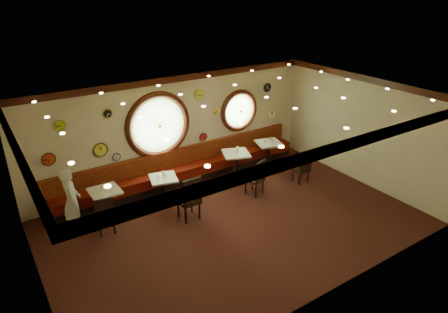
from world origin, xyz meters
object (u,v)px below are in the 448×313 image
Objects in this scene: condiment_a_pepper at (105,190)px; condiment_b_bottle at (163,173)px; table_c at (236,162)px; table_d at (268,151)px; condiment_d_salt at (265,141)px; condiment_a_bottle at (105,185)px; waiter at (72,201)px; condiment_b_salt at (158,177)px; condiment_c_pepper at (236,152)px; chair_a at (105,213)px; chair_c at (258,175)px; condiment_d_pepper at (272,141)px; chair_b at (190,196)px; condiment_b_pepper at (165,175)px; condiment_c_bottle at (237,149)px; table_b at (164,187)px; condiment_c_salt at (234,151)px; chair_d at (303,166)px; table_a at (106,201)px; condiment_a_salt at (102,189)px; condiment_d_bottle at (270,138)px.

condiment_b_bottle is at bearing 2.90° from condiment_a_pepper.
condiment_b_bottle reaches higher than table_c.
condiment_d_salt reaches higher than table_d.
condiment_d_salt is 0.72× the size of condiment_b_bottle.
waiter is (-0.90, -0.35, -0.02)m from condiment_a_bottle.
condiment_b_salt is 0.19m from condiment_b_bottle.
condiment_d_salt is 1.09× the size of condiment_c_pepper.
chair_c is at bearing 5.30° from chair_a.
table_d is 5.75m from chair_a.
chair_c is 6.48× the size of condiment_d_pepper.
chair_b is at bearing -107.09° from waiter.
condiment_b_bottle reaches higher than table_d.
condiment_c_bottle is at bearing 4.36° from condiment_b_pepper.
chair_c is at bearing -14.75° from condiment_a_pepper.
table_d is at bearing 131.02° from condiment_d_pepper.
table_b is at bearing -175.75° from condiment_c_bottle.
condiment_c_bottle is at bearing 21.52° from chair_a.
chair_a is at bearing -169.46° from condiment_c_salt.
condiment_b_bottle reaches higher than table_b.
chair_d is 2.05m from condiment_c_pepper.
condiment_c_pepper is 0.92× the size of condiment_d_pepper.
condiment_c_pepper is 0.66× the size of condiment_b_bottle.
condiment_b_bottle is (-0.03, 0.09, 0.02)m from condiment_b_pepper.
condiment_b_bottle is 0.08× the size of waiter.
condiment_b_pepper reaches higher than table_a.
condiment_d_salt is 5.30m from condiment_a_pepper.
condiment_d_pepper is (-0.03, 1.43, 0.31)m from chair_d.
condiment_a_pepper is at bearing -104.38° from condiment_a_bottle.
chair_c is at bearing -22.65° from condiment_b_salt.
condiment_b_bottle is (-2.44, -0.06, -0.05)m from condiment_c_pepper.
chair_a is (-0.24, -0.69, 0.07)m from table_a.
chair_d is at bearing -81.04° from condiment_d_salt.
chair_c is 2.01m from condiment_d_pepper.
chair_b is at bearing -34.66° from condiment_a_salt.
chair_b is at bearing -83.25° from condiment_b_bottle.
table_c is 1.59× the size of chair_a.
chair_b is 6.88× the size of condiment_b_salt.
table_d is 1.45m from condiment_c_pepper.
table_c is at bearing -152.04° from condiment_c_bottle.
condiment_b_salt is at bearing -9.02° from condiment_a_bottle.
condiment_d_bottle is (0.07, 1.66, 0.33)m from chair_d.
chair_d reaches higher than table_d.
chair_c is (4.20, -0.44, 0.04)m from chair_a.
table_a is 4.12m from chair_c.
chair_c is 1.08× the size of chair_d.
chair_d is at bearing -88.88° from condiment_d_pepper.
table_a is at bearing -178.74° from condiment_d_pepper.
chair_b is (1.99, -0.57, 0.12)m from chair_a.
waiter is (-6.35, -0.33, -0.02)m from condiment_d_pepper.
condiment_c_salt is at bearing -174.03° from condiment_d_salt.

